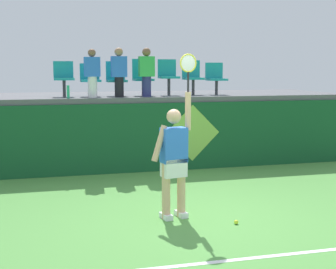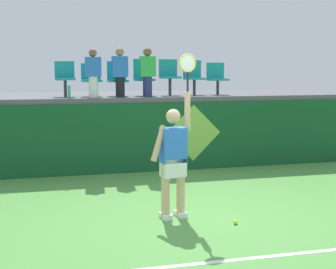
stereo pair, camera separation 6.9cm
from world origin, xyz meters
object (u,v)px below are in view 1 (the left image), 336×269
stadium_chair_1 (90,78)px  stadium_chair_4 (168,75)px  tennis_player (174,157)px  spectator_0 (119,71)px  stadium_chair_0 (64,76)px  stadium_chair_2 (116,77)px  spectator_1 (92,73)px  stadium_chair_6 (216,77)px  water_bottle (68,92)px  tennis_ball (236,222)px  stadium_chair_3 (143,76)px  spectator_2 (147,71)px  stadium_chair_5 (192,76)px

stadium_chair_1 → stadium_chair_4: (1.82, 0.00, 0.07)m
tennis_player → stadium_chair_4: bearing=76.6°
spectator_0 → stadium_chair_0: bearing=160.5°
stadium_chair_2 → spectator_1: bearing=-141.6°
stadium_chair_0 → stadium_chair_2: bearing=0.3°
stadium_chair_6 → spectator_1: size_ratio=0.73×
stadium_chair_6 → spectator_0: size_ratio=0.71×
water_bottle → stadium_chair_2: stadium_chair_2 is taller
tennis_player → tennis_ball: size_ratio=37.81×
water_bottle → stadium_chair_6: stadium_chair_6 is taller
tennis_player → tennis_ball: (0.80, -0.54, -0.91)m
tennis_ball → water_bottle: bearing=118.0°
tennis_player → stadium_chair_3: tennis_player is taller
spectator_0 → spectator_2: bearing=-2.4°
water_bottle → stadium_chair_4: size_ratio=0.33×
stadium_chair_1 → stadium_chair_2: stadium_chair_2 is taller
tennis_ball → spectator_1: size_ratio=0.06×
stadium_chair_1 → stadium_chair_2: 0.59m
tennis_ball → stadium_chair_5: 5.19m
tennis_ball → spectator_0: (-1.04, 4.27, 2.17)m
stadium_chair_0 → stadium_chair_3: bearing=0.3°
tennis_ball → stadium_chair_4: (0.19, 4.69, 2.09)m
spectator_2 → tennis_player: bearing=-95.8°
tennis_player → water_bottle: bearing=111.1°
stadium_chair_4 → spectator_2: bearing=-144.0°
tennis_ball → stadium_chair_0: stadium_chair_0 is taller
stadium_chair_2 → stadium_chair_4: 1.23m
stadium_chair_6 → spectator_2: spectator_2 is taller
stadium_chair_3 → spectator_2: 0.46m
water_bottle → spectator_1: size_ratio=0.26×
stadium_chair_4 → tennis_ball: bearing=-92.3°
tennis_player → stadium_chair_6: bearing=62.4°
water_bottle → spectator_0: bearing=9.9°
stadium_chair_4 → stadium_chair_5: stadium_chair_4 is taller
stadium_chair_5 → stadium_chair_6: stadium_chair_5 is taller
water_bottle → spectator_0: (1.12, 0.20, 0.43)m
stadium_chair_1 → stadium_chair_3: 1.21m
water_bottle → spectator_2: (1.74, 0.17, 0.43)m
tennis_ball → stadium_chair_6: stadium_chair_6 is taller
stadium_chair_2 → spectator_1: (-0.59, -0.47, 0.12)m
stadium_chair_3 → stadium_chair_5: size_ratio=1.03×
stadium_chair_2 → stadium_chair_4: (1.23, -0.00, 0.06)m
tennis_player → stadium_chair_2: bearing=93.3°
tennis_ball → stadium_chair_5: bearing=80.5°
stadium_chair_2 → spectator_1: 0.77m
tennis_ball → spectator_2: 4.79m
tennis_player → stadium_chair_4: tennis_player is taller
tennis_ball → stadium_chair_1: 5.36m
stadium_chair_6 → stadium_chair_3: bearing=179.7°
stadium_chair_3 → stadium_chair_6: 1.80m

